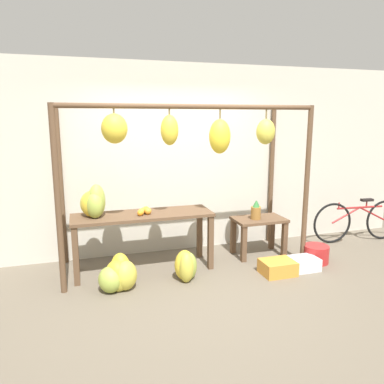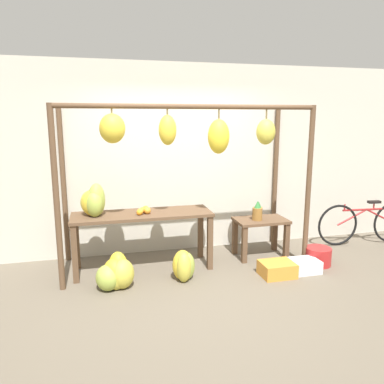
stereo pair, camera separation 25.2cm
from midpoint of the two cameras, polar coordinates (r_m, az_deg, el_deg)
name	(u,v)px [view 2 (the right image)]	position (r m, az deg, el deg)	size (l,w,h in m)	color
ground_plane	(204,293)	(4.53, 3.49, -15.16)	(20.00, 20.00, 0.00)	#665B4C
shop_wall_back	(175,159)	(5.62, -1.26, 4.98)	(8.00, 0.08, 2.80)	beige
stall_awning	(188,148)	(4.71, 0.89, 6.69)	(3.29, 1.14, 2.18)	brown
display_table_main	(142,222)	(5.00, -6.13, -4.53)	(1.83, 0.57, 0.78)	brown
display_table_side	(261,228)	(5.61, 11.68, -5.43)	(0.75, 0.48, 0.56)	brown
banana_pile_on_table	(94,202)	(4.91, -13.35, -1.52)	(0.40, 0.46, 0.42)	#9EB247
orange_pile	(143,210)	(4.93, -5.97, -2.83)	(0.19, 0.20, 0.09)	orange
pineapple_cluster	(258,212)	(5.50, 11.29, -2.97)	(0.16, 0.17, 0.28)	olive
banana_pile_ground_left	(116,274)	(4.64, -9.96, -12.22)	(0.57, 0.46, 0.43)	gold
banana_pile_ground_right	(184,266)	(4.78, 0.32, -11.21)	(0.38, 0.38, 0.39)	#9EB247
fruit_crate_white	(277,269)	(5.08, 14.26, -11.33)	(0.43, 0.34, 0.19)	orange
blue_bucket	(318,256)	(5.60, 19.92, -9.19)	(0.35, 0.35, 0.25)	#AD2323
parked_bicycle	(365,223)	(6.71, 25.91, -4.25)	(1.63, 0.17, 0.71)	black
fruit_crate_purple	(304,266)	(5.31, 18.00, -10.65)	(0.39, 0.30, 0.17)	silver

